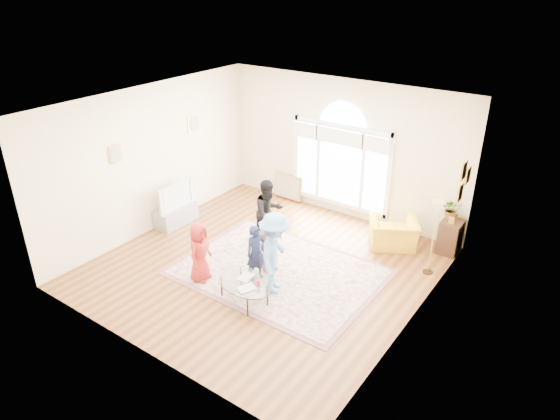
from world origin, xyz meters
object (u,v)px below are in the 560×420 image
Objects in this scene: area_rug at (279,272)px; television at (174,195)px; tv_console at (176,215)px; coffee_table at (244,282)px; armchair at (393,233)px.

television is at bearing 174.40° from area_rug.
tv_console reaches higher than area_rug.
area_rug is 2.69× the size of coffee_table.
armchair is (1.38, 2.20, 0.30)m from area_rug.
television is at bearing -8.36° from armchair.
area_rug is 3.20m from television.
tv_console is 0.51m from television.
television is 1.09× the size of armchair.
armchair is at bearing 81.87° from coffee_table.
tv_console is 1.04× the size of armchair.
area_rug is 3.60× the size of tv_console.
tv_console is 4.88m from armchair.
television is at bearing 0.00° from tv_console.
coffee_table is (3.16, -1.41, 0.19)m from tv_console.
coffee_table is at bearing 36.76° from armchair.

